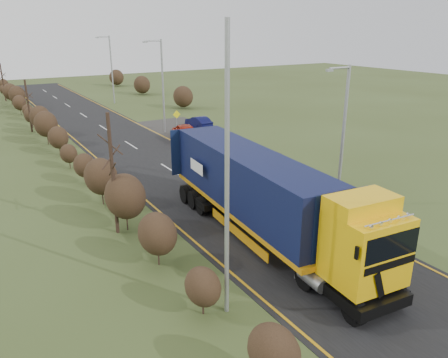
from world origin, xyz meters
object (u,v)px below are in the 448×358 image
(lorry, at_px, (263,193))
(car_blue_sedan, at_px, (199,122))
(speed_sign, at_px, (228,146))
(car_red_hatchback, at_px, (184,132))
(streetlight_near, at_px, (342,132))

(lorry, relative_size, car_blue_sedan, 4.09)
(car_blue_sedan, relative_size, speed_sign, 1.78)
(car_red_hatchback, bearing_deg, speed_sign, 99.64)
(car_red_hatchback, relative_size, streetlight_near, 0.57)
(lorry, distance_m, car_blue_sedan, 24.94)
(lorry, height_order, car_red_hatchback, lorry)
(lorry, bearing_deg, streetlight_near, 16.62)
(streetlight_near, height_order, speed_sign, streetlight_near)
(lorry, xyz_separation_m, car_red_hatchback, (5.66, 19.67, -1.62))
(car_red_hatchback, height_order, streetlight_near, streetlight_near)
(car_red_hatchback, distance_m, streetlight_near, 18.73)
(streetlight_near, bearing_deg, speed_sign, 97.24)
(car_blue_sedan, distance_m, speed_sign, 12.74)
(car_blue_sedan, bearing_deg, lorry, 67.92)
(car_blue_sedan, xyz_separation_m, streetlight_near, (-2.76, -21.90, 3.69))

